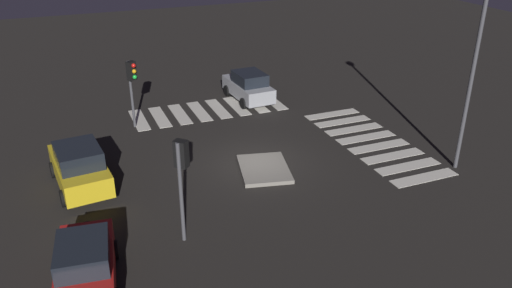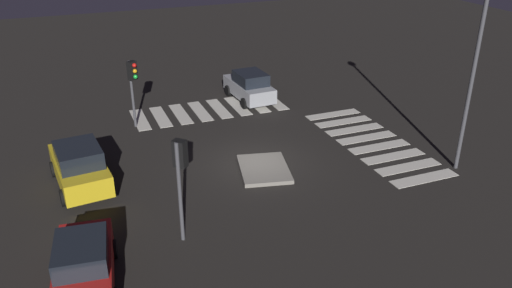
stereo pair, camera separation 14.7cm
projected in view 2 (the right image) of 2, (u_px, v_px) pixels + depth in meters
The scene contains 10 objects.
ground_plane at pixel (256, 164), 23.56m from camera, with size 80.00×80.00×0.00m, color black.
traffic_island at pixel (264, 169), 22.90m from camera, with size 3.23×2.69×0.18m.
car_yellow at pixel (80, 166), 21.33m from camera, with size 4.54×2.42×1.91m.
car_silver at pixel (249, 86), 30.82m from camera, with size 4.21×2.12×1.79m.
car_red at pixel (84, 263), 15.68m from camera, with size 4.13×2.24×1.74m.
traffic_light_west at pixel (180, 166), 17.14m from camera, with size 0.54×0.54×3.81m.
traffic_light_north at pixel (133, 78), 26.28m from camera, with size 0.53×0.54×3.62m.
street_lamp at pixel (478, 48), 20.86m from camera, with size 0.56×0.56×8.17m.
crosswalk_near at pixel (373, 142), 25.66m from camera, with size 8.75×3.20×0.02m.
crosswalk_side at pixel (210, 110), 29.69m from camera, with size 3.20×8.75×0.02m.
Camera 2 is at (-19.46, 7.73, 10.84)m, focal length 35.91 mm.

